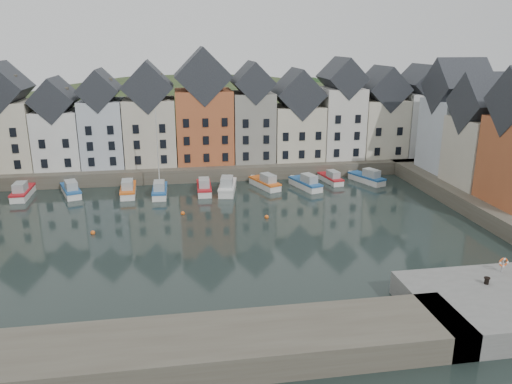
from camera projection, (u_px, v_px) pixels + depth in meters
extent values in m
plane|color=black|center=(221.00, 236.00, 54.68)|extent=(260.00, 260.00, 0.00)
cube|color=#494338|center=(204.00, 164.00, 82.72)|extent=(90.00, 16.00, 2.00)
cube|color=#494338|center=(511.00, 203.00, 62.88)|extent=(14.00, 54.00, 2.00)
cube|color=#494338|center=(98.00, 358.00, 32.08)|extent=(50.00, 6.00, 2.00)
ellipsoid|color=#24361B|center=(200.00, 219.00, 112.81)|extent=(153.60, 70.40, 64.00)
sphere|color=black|center=(125.00, 104.00, 98.12)|extent=(5.77, 5.77, 5.77)
sphere|color=black|center=(304.00, 98.00, 113.49)|extent=(5.27, 5.27, 5.27)
sphere|color=black|center=(343.00, 102.00, 108.44)|extent=(5.07, 5.07, 5.07)
sphere|color=black|center=(263.00, 103.00, 106.71)|extent=(5.01, 5.01, 5.01)
sphere|color=black|center=(8.00, 113.00, 100.47)|extent=(3.94, 3.94, 3.94)
sphere|color=black|center=(320.00, 98.00, 113.57)|extent=(5.21, 5.21, 5.21)
sphere|color=black|center=(204.00, 100.00, 107.95)|extent=(5.45, 5.45, 5.45)
sphere|color=black|center=(379.00, 108.00, 103.99)|extent=(4.49, 4.49, 4.49)
cube|color=beige|center=(8.00, 135.00, 74.62)|extent=(7.67, 8.00, 10.07)
cube|color=black|center=(2.00, 88.00, 72.60)|extent=(7.67, 8.16, 7.67)
cube|color=silver|center=(60.00, 138.00, 75.94)|extent=(6.56, 8.00, 8.61)
cube|color=black|center=(55.00, 99.00, 74.22)|extent=(6.56, 8.16, 6.56)
cube|color=#B5BEC9|center=(104.00, 133.00, 76.74)|extent=(6.20, 8.00, 10.02)
cube|color=black|center=(100.00, 90.00, 74.83)|extent=(6.20, 8.16, 6.20)
cube|color=#BFB6A1|center=(151.00, 131.00, 77.81)|extent=(7.70, 8.00, 10.08)
cube|color=black|center=(148.00, 86.00, 75.79)|extent=(7.70, 8.16, 7.70)
cube|color=#AB5631|center=(204.00, 126.00, 78.91)|extent=(8.69, 8.00, 11.28)
cube|color=black|center=(202.00, 76.00, 76.64)|extent=(8.69, 8.16, 8.69)
cube|color=gray|center=(252.00, 126.00, 80.16)|extent=(6.43, 8.00, 10.78)
cube|color=black|center=(252.00, 82.00, 78.13)|extent=(6.43, 8.16, 6.43)
cube|color=beige|center=(296.00, 132.00, 81.60)|extent=(7.88, 8.00, 8.56)
cube|color=black|center=(297.00, 93.00, 79.79)|extent=(7.88, 8.16, 7.88)
cube|color=silver|center=(340.00, 122.00, 82.33)|extent=(6.50, 8.00, 11.27)
cube|color=black|center=(342.00, 78.00, 80.22)|extent=(6.50, 8.16, 6.50)
cube|color=beige|center=(379.00, 127.00, 83.68)|extent=(7.23, 8.00, 9.32)
cube|color=black|center=(382.00, 88.00, 81.81)|extent=(7.23, 8.16, 7.23)
cube|color=silver|center=(418.00, 123.00, 84.59)|extent=(6.18, 8.00, 10.32)
cube|color=black|center=(422.00, 83.00, 82.64)|extent=(6.18, 8.16, 6.18)
cube|color=#B5BEC9|center=(453.00, 135.00, 73.45)|extent=(7.47, 8.00, 10.38)
cube|color=black|center=(459.00, 86.00, 71.36)|extent=(7.62, 8.00, 8.00)
cube|color=#BFB6A1|center=(485.00, 152.00, 66.10)|extent=(8.14, 8.00, 8.89)
cube|color=black|center=(491.00, 103.00, 64.24)|extent=(8.30, 8.00, 8.00)
sphere|color=orange|center=(183.00, 213.00, 61.58)|extent=(0.50, 0.50, 0.50)
sphere|color=orange|center=(267.00, 217.00, 60.27)|extent=(0.50, 0.50, 0.50)
sphere|color=orange|center=(93.00, 233.00, 55.33)|extent=(0.50, 0.50, 0.50)
cube|color=silver|center=(23.00, 194.00, 68.48)|extent=(2.01, 6.33, 1.15)
cube|color=#B31921|center=(23.00, 190.00, 68.29)|extent=(2.12, 6.45, 0.26)
cube|color=#959C9D|center=(20.00, 187.00, 67.22)|extent=(1.52, 2.54, 1.26)
cube|color=silver|center=(71.00, 192.00, 69.37)|extent=(3.78, 6.46, 1.13)
cube|color=#205596|center=(71.00, 188.00, 69.19)|extent=(3.92, 6.61, 0.26)
cube|color=#959C9D|center=(71.00, 185.00, 68.23)|extent=(2.18, 2.81, 1.24)
cube|color=silver|center=(128.00, 192.00, 69.61)|extent=(2.19, 6.46, 1.17)
cube|color=orange|center=(128.00, 187.00, 69.43)|extent=(2.30, 6.60, 0.27)
cube|color=#959C9D|center=(127.00, 185.00, 68.34)|extent=(1.60, 2.62, 1.28)
cube|color=silver|center=(160.00, 193.00, 69.24)|extent=(1.91, 6.17, 1.13)
cube|color=#205596|center=(160.00, 188.00, 69.06)|extent=(2.02, 6.29, 0.26)
cube|color=#959C9D|center=(159.00, 186.00, 68.01)|extent=(1.46, 2.48, 1.23)
cylinder|color=silver|center=(158.00, 151.00, 68.14)|extent=(0.14, 0.14, 11.27)
cube|color=silver|center=(204.00, 190.00, 70.62)|extent=(2.01, 6.22, 1.13)
cube|color=#B31921|center=(204.00, 185.00, 70.44)|extent=(2.12, 6.35, 0.26)
cube|color=#959C9D|center=(204.00, 183.00, 69.38)|extent=(1.50, 2.51, 1.24)
cube|color=silver|center=(228.00, 189.00, 70.76)|extent=(3.24, 7.05, 1.25)
cube|color=silver|center=(227.00, 184.00, 70.57)|extent=(3.38, 7.20, 0.28)
cube|color=#959C9D|center=(227.00, 182.00, 69.39)|extent=(2.05, 2.96, 1.36)
cube|color=silver|center=(265.00, 185.00, 72.91)|extent=(3.90, 6.40, 1.13)
cube|color=orange|center=(265.00, 181.00, 72.73)|extent=(4.04, 6.55, 0.26)
cube|color=#959C9D|center=(268.00, 178.00, 71.79)|extent=(2.21, 2.81, 1.23)
cube|color=silver|center=(305.00, 186.00, 72.59)|extent=(3.72, 6.53, 1.15)
cube|color=#205596|center=(305.00, 181.00, 72.41)|extent=(3.86, 6.68, 0.26)
cube|color=#959C9D|center=(309.00, 179.00, 71.43)|extent=(2.16, 2.83, 1.25)
cube|color=silver|center=(330.00, 180.00, 75.59)|extent=(2.59, 5.68, 1.00)
cube|color=#B31921|center=(330.00, 177.00, 75.43)|extent=(2.70, 5.80, 0.23)
cube|color=#959C9D|center=(333.00, 174.00, 74.53)|extent=(1.65, 2.38, 1.09)
cube|color=silver|center=(366.00, 180.00, 75.52)|extent=(4.14, 6.39, 1.13)
cube|color=#205596|center=(367.00, 176.00, 75.34)|extent=(4.28, 6.55, 0.26)
cube|color=#959C9D|center=(371.00, 173.00, 74.41)|extent=(2.30, 2.83, 1.23)
cylinder|color=black|center=(487.00, 281.00, 39.67)|extent=(0.36, 0.36, 0.50)
cylinder|color=black|center=(487.00, 278.00, 39.59)|extent=(0.48, 0.48, 0.08)
cube|color=gray|center=(502.00, 266.00, 41.67)|extent=(0.10, 0.10, 1.10)
torus|color=#F0561C|center=(503.00, 262.00, 41.52)|extent=(0.80, 0.14, 0.80)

